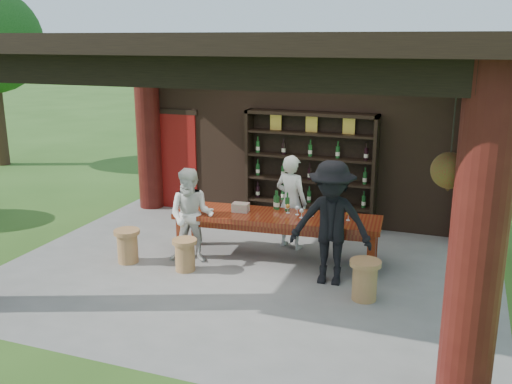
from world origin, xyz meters
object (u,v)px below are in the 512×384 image
(tasting_table, at_px, (277,222))
(guest_man, at_px, (331,223))
(host, at_px, (291,202))
(guest_woman, at_px, (191,216))
(napkin_basket, at_px, (241,207))
(wine_shelf, at_px, (310,170))
(stool_near_left, at_px, (185,254))
(stool_near_right, at_px, (365,279))
(stool_far_left, at_px, (127,245))

(tasting_table, distance_m, guest_man, 1.19)
(tasting_table, xyz_separation_m, host, (0.04, 0.63, 0.17))
(guest_woman, distance_m, napkin_basket, 0.81)
(guest_man, bearing_deg, wine_shelf, 107.82)
(stool_near_left, bearing_deg, stool_near_right, -1.25)
(stool_near_right, height_order, host, host)
(tasting_table, xyz_separation_m, guest_woman, (-1.24, -0.53, 0.13))
(stool_near_right, bearing_deg, guest_man, 145.97)
(wine_shelf, relative_size, stool_near_left, 4.90)
(host, height_order, guest_man, guest_man)
(stool_far_left, bearing_deg, wine_shelf, 51.51)
(wine_shelf, bearing_deg, stool_far_left, -128.49)
(tasting_table, relative_size, stool_far_left, 6.17)
(stool_near_left, bearing_deg, stool_far_left, -179.16)
(tasting_table, height_order, stool_near_right, tasting_table)
(stool_near_right, relative_size, guest_man, 0.31)
(stool_near_left, bearing_deg, guest_man, 8.59)
(guest_man, bearing_deg, stool_near_left, -175.35)
(stool_far_left, xyz_separation_m, guest_woman, (0.94, 0.40, 0.47))
(napkin_basket, bearing_deg, stool_near_left, -122.67)
(guest_woman, relative_size, guest_man, 0.83)
(stool_near_right, xyz_separation_m, guest_man, (-0.58, 0.39, 0.61))
(tasting_table, distance_m, host, 0.65)
(guest_woman, relative_size, napkin_basket, 5.83)
(guest_man, distance_m, napkin_basket, 1.71)
(stool_far_left, relative_size, guest_man, 0.30)
(tasting_table, xyz_separation_m, stool_near_right, (1.58, -0.98, -0.33))
(host, xyz_separation_m, guest_man, (0.96, -1.21, 0.11))
(stool_near_right, height_order, guest_man, guest_man)
(guest_woman, bearing_deg, napkin_basket, 26.09)
(wine_shelf, xyz_separation_m, stool_near_left, (-1.20, -2.77, -0.82))
(stool_near_left, height_order, guest_woman, guest_woman)
(stool_near_right, height_order, guest_woman, guest_woman)
(host, xyz_separation_m, napkin_basket, (-0.65, -0.66, 0.02))
(napkin_basket, bearing_deg, stool_far_left, -150.27)
(stool_far_left, xyz_separation_m, napkin_basket, (1.58, 0.90, 0.53))
(stool_near_left, bearing_deg, guest_woman, 99.61)
(wine_shelf, bearing_deg, napkin_basket, -108.68)
(guest_man, bearing_deg, tasting_table, 145.67)
(wine_shelf, distance_m, stool_near_left, 3.13)
(wine_shelf, relative_size, guest_woman, 1.62)
(stool_near_left, bearing_deg, tasting_table, 37.96)
(stool_near_left, xyz_separation_m, napkin_basket, (0.57, 0.89, 0.55))
(tasting_table, bearing_deg, stool_near_left, -142.04)
(wine_shelf, bearing_deg, host, -89.39)
(wine_shelf, xyz_separation_m, guest_woman, (-1.27, -2.38, -0.33))
(guest_man, bearing_deg, host, 124.40)
(guest_woman, height_order, napkin_basket, guest_woman)
(wine_shelf, xyz_separation_m, stool_far_left, (-2.21, -2.78, -0.80))
(wine_shelf, bearing_deg, guest_woman, -118.07)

